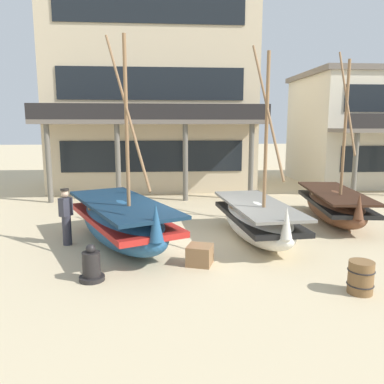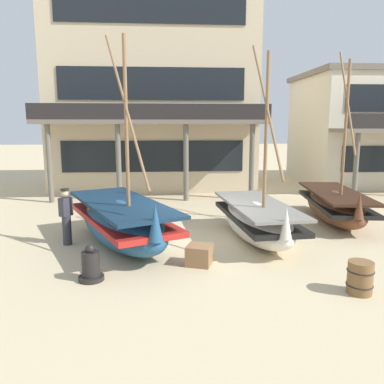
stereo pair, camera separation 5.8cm
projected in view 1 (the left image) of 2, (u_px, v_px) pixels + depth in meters
name	position (u px, v px, depth m)	size (l,w,h in m)	color
ground_plane	(195.00, 244.00, 11.43)	(120.00, 120.00, 0.00)	#CCB78E
fishing_boat_near_left	(257.00, 219.00, 11.70)	(2.03, 4.71, 5.89)	silver
fishing_boat_centre_large	(122.00, 221.00, 11.16)	(3.82, 5.44, 6.07)	#23517A
fishing_boat_far_right	(334.00, 205.00, 13.93)	(2.21, 5.01, 6.06)	brown
fisherman_by_hull	(66.00, 217.00, 11.20)	(0.38, 0.42, 1.68)	#33333D
capstan_winch	(91.00, 266.00, 8.69)	(0.58, 0.58, 0.86)	black
wooden_barrel	(361.00, 277.00, 8.03)	(0.56, 0.56, 0.70)	brown
cargo_crate	(200.00, 255.00, 9.70)	(0.61, 0.61, 0.50)	olive
harbor_building_main	(153.00, 90.00, 21.64)	(11.26, 8.40, 10.94)	beige
harbor_building_annex	(384.00, 128.00, 23.36)	(10.37, 8.75, 6.58)	beige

